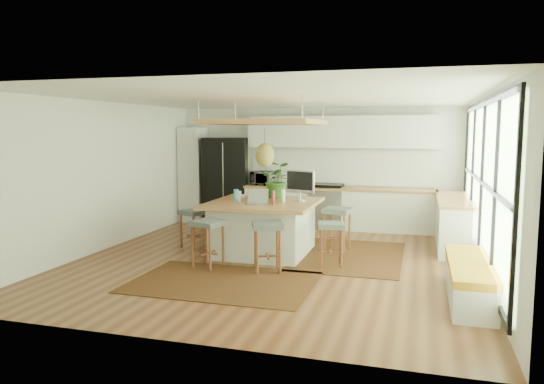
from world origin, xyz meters
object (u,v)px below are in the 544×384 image
(island, at_px, (263,227))
(stool_right_front, at_px, (331,244))
(island_plant, at_px, (278,184))
(stool_right_back, at_px, (337,232))
(monitor, at_px, (300,186))
(laptop, at_px, (257,197))
(stool_near_left, at_px, (208,246))
(microwave, at_px, (264,177))
(stool_left_side, at_px, (194,229))
(stool_near_right, at_px, (267,249))
(fridge, at_px, (226,184))

(island, relative_size, stool_right_front, 2.63)
(island_plant, bearing_deg, stool_right_back, -0.95)
(monitor, distance_m, island_plant, 0.58)
(laptop, bearing_deg, stool_near_left, -131.54)
(monitor, height_order, microwave, monitor)
(island, distance_m, stool_right_front, 1.41)
(island, bearing_deg, laptop, -91.39)
(stool_right_front, height_order, microwave, microwave)
(stool_left_side, xyz_separation_m, monitor, (1.99, 0.19, 0.83))
(stool_near_right, bearing_deg, microwave, 107.78)
(stool_right_front, bearing_deg, island, 158.33)
(laptop, bearing_deg, stool_right_front, -15.24)
(microwave, bearing_deg, stool_left_side, -81.10)
(monitor, distance_m, microwave, 2.85)
(fridge, bearing_deg, monitor, -58.62)
(stool_right_back, bearing_deg, stool_near_right, -116.33)
(fridge, height_order, laptop, fridge)
(stool_near_left, relative_size, stool_near_right, 0.99)
(stool_near_right, distance_m, stool_left_side, 2.15)
(monitor, bearing_deg, stool_left_side, -153.69)
(fridge, distance_m, island, 3.25)
(monitor, bearing_deg, island_plant, 169.85)
(laptop, xyz_separation_m, microwave, (-0.81, 3.07, 0.07))
(island, height_order, stool_left_side, island)
(laptop, bearing_deg, stool_right_back, 27.58)
(fridge, relative_size, laptop, 5.26)
(fridge, distance_m, laptop, 3.51)
(stool_right_front, distance_m, stool_right_back, 1.06)
(fridge, bearing_deg, island, -69.59)
(island, distance_m, microwave, 2.92)
(stool_near_left, distance_m, microwave, 3.98)
(stool_right_back, bearing_deg, laptop, -144.67)
(stool_near_left, xyz_separation_m, stool_right_front, (1.86, 0.65, 0.00))
(fridge, relative_size, stool_right_front, 2.86)
(island, xyz_separation_m, stool_left_side, (-1.38, 0.07, -0.11))
(fridge, xyz_separation_m, stool_right_back, (3.00, -2.16, -0.57))
(stool_right_back, relative_size, stool_left_side, 1.12)
(stool_right_back, xyz_separation_m, island_plant, (-1.13, 0.02, 0.84))
(laptop, xyz_separation_m, island_plant, (0.12, 0.90, 0.15))
(stool_right_front, height_order, laptop, laptop)
(stool_right_back, relative_size, island_plant, 1.16)
(stool_left_side, bearing_deg, stool_right_front, -12.26)
(monitor, xyz_separation_m, microwave, (-1.42, 2.47, -0.07))
(monitor, bearing_deg, stool_near_left, -108.40)
(stool_right_back, relative_size, microwave, 1.39)
(microwave, bearing_deg, stool_right_back, -25.94)
(island, relative_size, stool_near_left, 2.43)
(fridge, xyz_separation_m, island_plant, (1.87, -2.14, 0.27))
(stool_near_right, bearing_deg, stool_right_front, 34.18)
(laptop, height_order, microwave, microwave)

